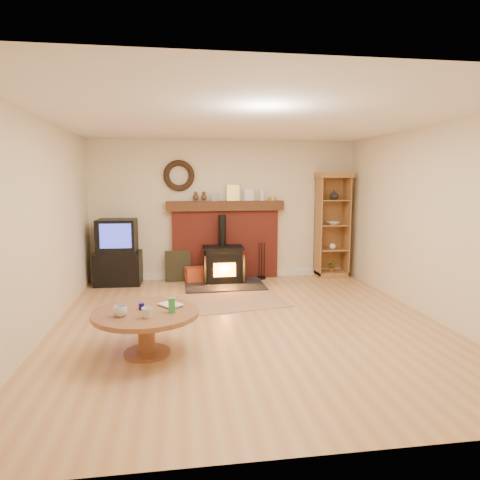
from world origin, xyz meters
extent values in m
plane|color=tan|center=(0.00, 0.00, 0.00)|extent=(5.50, 5.50, 0.00)
cube|color=beige|center=(0.00, 2.75, 1.30)|extent=(5.00, 0.02, 2.60)
cube|color=beige|center=(0.00, -2.75, 1.30)|extent=(5.00, 0.02, 2.60)
cube|color=beige|center=(-2.50, 0.00, 1.30)|extent=(0.02, 5.50, 2.60)
cube|color=beige|center=(2.50, 0.00, 1.30)|extent=(0.02, 5.50, 2.60)
cube|color=white|center=(0.00, 0.00, 2.60)|extent=(5.00, 5.50, 0.02)
cube|color=white|center=(0.00, 2.73, 0.06)|extent=(5.00, 0.04, 0.12)
torus|color=black|center=(-0.85, 2.69, 1.95)|extent=(0.57, 0.11, 0.57)
cube|color=maroon|center=(0.00, 2.67, 0.65)|extent=(2.00, 0.15, 1.30)
cube|color=#3E2313|center=(0.00, 2.64, 1.39)|extent=(2.20, 0.22, 0.18)
cube|color=#999999|center=(-0.20, 2.65, 1.55)|extent=(0.13, 0.05, 0.14)
cube|color=gold|center=(0.15, 2.67, 1.63)|extent=(0.24, 0.06, 0.30)
cube|color=white|center=(0.45, 2.67, 1.59)|extent=(0.18, 0.05, 0.22)
cylinder|color=white|center=(0.70, 2.65, 1.59)|extent=(0.08, 0.08, 0.22)
cylinder|color=gold|center=(0.90, 2.65, 1.51)|extent=(0.14, 0.14, 0.07)
cube|color=black|center=(-0.08, 2.10, 0.01)|extent=(1.40, 1.00, 0.03)
cube|color=black|center=(-0.08, 2.30, 0.33)|extent=(0.65, 0.47, 0.60)
cube|color=black|center=(-0.08, 2.30, 0.65)|extent=(0.72, 0.51, 0.04)
cylinder|color=black|center=(-0.08, 2.45, 0.95)|extent=(0.14, 0.14, 0.56)
cube|color=orange|center=(-0.08, 2.06, 0.29)|extent=(0.39, 0.02, 0.24)
cube|color=black|center=(-0.38, 2.12, 0.31)|extent=(0.16, 0.21, 0.48)
cube|color=black|center=(0.21, 2.12, 0.31)|extent=(0.16, 0.21, 0.48)
cube|color=brown|center=(-0.07, 1.04, 0.01)|extent=(1.73, 1.33, 0.01)
cube|color=black|center=(-1.97, 2.47, 0.29)|extent=(0.83, 0.59, 0.59)
cube|color=black|center=(-1.97, 2.47, 0.88)|extent=(0.69, 0.58, 0.59)
cube|color=#2A34B5|center=(-1.95, 2.18, 0.91)|extent=(0.53, 0.04, 0.42)
cube|color=brown|center=(2.06, 2.53, 0.05)|extent=(0.58, 0.43, 0.10)
cube|color=brown|center=(2.06, 2.73, 0.98)|extent=(0.58, 0.02, 1.86)
cube|color=brown|center=(1.78, 2.53, 0.98)|extent=(0.02, 0.43, 1.86)
cube|color=brown|center=(2.34, 2.53, 0.98)|extent=(0.02, 0.43, 1.86)
cube|color=brown|center=(2.06, 2.53, 1.96)|extent=(0.64, 0.47, 0.10)
cube|color=brown|center=(2.06, 2.53, 0.53)|extent=(0.54, 0.39, 0.02)
cube|color=brown|center=(2.06, 2.53, 1.01)|extent=(0.54, 0.39, 0.02)
cube|color=brown|center=(2.06, 2.53, 1.49)|extent=(0.54, 0.39, 0.02)
imported|color=white|center=(2.06, 2.48, 1.59)|extent=(0.18, 0.18, 0.18)
imported|color=white|center=(2.06, 2.48, 1.05)|extent=(0.23, 0.23, 0.06)
sphere|color=white|center=(2.06, 2.48, 0.60)|extent=(0.12, 0.12, 0.12)
imported|color=green|center=(2.06, 2.48, 0.21)|extent=(0.20, 0.17, 0.22)
cube|color=orange|center=(-0.54, 2.40, 0.14)|extent=(0.49, 0.36, 0.28)
cube|color=black|center=(-0.90, 2.55, 0.28)|extent=(0.47, 0.13, 0.57)
cylinder|color=black|center=(0.67, 2.50, 0.02)|extent=(0.16, 0.16, 0.04)
cylinder|color=black|center=(0.62, 2.50, 0.35)|extent=(0.02, 0.02, 0.70)
cylinder|color=black|center=(0.67, 2.50, 0.35)|extent=(0.02, 0.02, 0.70)
cylinder|color=black|center=(0.72, 2.50, 0.35)|extent=(0.02, 0.02, 0.70)
cylinder|color=brown|center=(-1.24, -0.82, 0.01)|extent=(0.50, 0.50, 0.03)
cylinder|color=brown|center=(-1.24, -0.82, 0.23)|extent=(0.18, 0.18, 0.40)
cylinder|color=brown|center=(-1.24, -0.82, 0.45)|extent=(1.14, 1.14, 0.05)
imported|color=white|center=(-1.49, -0.96, 0.54)|extent=(0.14, 0.14, 0.11)
imported|color=white|center=(-1.21, -1.05, 0.53)|extent=(0.11, 0.11, 0.11)
imported|color=#4C331E|center=(-1.06, -0.72, 0.49)|extent=(0.19, 0.25, 0.02)
cylinder|color=navy|center=(-1.29, -0.76, 0.51)|extent=(0.06, 0.06, 0.07)
cube|color=green|center=(-0.97, -0.91, 0.56)|extent=(0.07, 0.07, 0.16)
camera|label=1|loc=(-0.88, -5.32, 1.86)|focal=32.00mm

